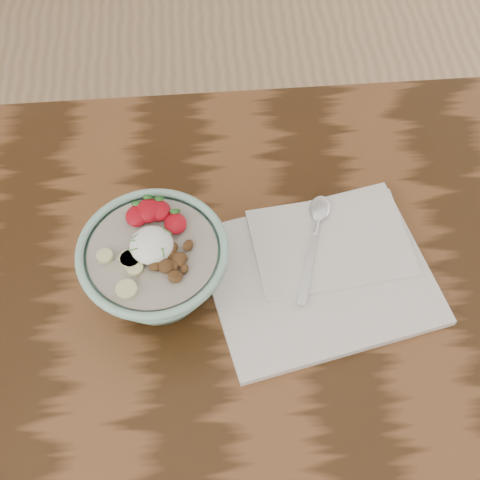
% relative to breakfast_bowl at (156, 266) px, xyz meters
% --- Properties ---
extents(table, '(1.60, 0.90, 0.75)m').
position_rel_breakfast_bowl_xyz_m(table, '(0.23, -0.09, -0.16)').
color(table, '#341E0D').
rests_on(table, ground).
extents(breakfast_bowl, '(0.19, 0.19, 0.12)m').
position_rel_breakfast_bowl_xyz_m(breakfast_bowl, '(0.00, 0.00, 0.00)').
color(breakfast_bowl, '#87B6A3').
rests_on(breakfast_bowl, table).
extents(napkin, '(0.33, 0.29, 0.02)m').
position_rel_breakfast_bowl_xyz_m(napkin, '(0.22, 0.01, -0.06)').
color(napkin, silver).
rests_on(napkin, table).
extents(spoon, '(0.07, 0.17, 0.01)m').
position_rel_breakfast_bowl_xyz_m(spoon, '(0.22, 0.08, -0.04)').
color(spoon, silver).
rests_on(spoon, napkin).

